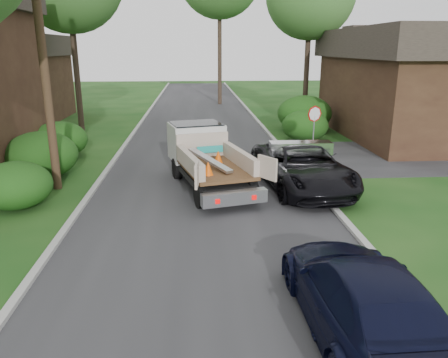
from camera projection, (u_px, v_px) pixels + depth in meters
name	position (u px, v px, depth m)	size (l,w,h in m)	color
ground	(210.00, 241.00, 11.87)	(120.00, 120.00, 0.00)	#133E11
road	(203.00, 155.00, 21.42)	(8.00, 90.00, 0.02)	#28282B
curb_left	(118.00, 155.00, 21.15)	(0.20, 90.00, 0.12)	#9E9E99
curb_right	(285.00, 152.00, 21.67)	(0.20, 90.00, 0.12)	#9E9E99
stop_sign	(314.00, 121.00, 20.29)	(0.71, 0.32, 2.48)	slate
utility_pole	(42.00, 44.00, 14.79)	(2.42, 1.25, 10.00)	#382619
house_left_far	(10.00, 77.00, 31.15)	(7.56, 7.56, 6.00)	#362016
house_right	(426.00, 82.00, 25.16)	(9.72, 12.96, 6.20)	#362016
hedge_left_a	(15.00, 185.00, 14.12)	(2.34, 2.34, 1.53)	#0F4211
hedge_left_b	(41.00, 155.00, 17.40)	(2.86, 2.86, 1.87)	#0F4211
hedge_left_c	(59.00, 140.00, 20.75)	(2.60, 2.60, 1.70)	#0F4211
hedge_right_a	(305.00, 126.00, 24.42)	(2.60, 2.60, 1.70)	#0F4211
hedge_right_b	(304.00, 113.00, 27.25)	(3.38, 3.38, 2.21)	#0F4211
flatbed_truck	(204.00, 153.00, 16.75)	(3.71, 6.10, 2.16)	black
black_pickup	(302.00, 167.00, 16.17)	(2.70, 5.86, 1.63)	black
navy_suv	(362.00, 297.00, 7.81)	(2.09, 5.14, 1.49)	black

